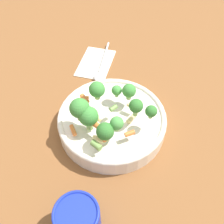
{
  "coord_description": "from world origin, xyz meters",
  "views": [
    {
      "loc": [
        -0.33,
        0.24,
        0.55
      ],
      "look_at": [
        0.0,
        0.0,
        0.06
      ],
      "focal_mm": 42.0,
      "sensor_mm": 36.0,
      "label": 1
    }
  ],
  "objects": [
    {
      "name": "ground_plane",
      "position": [
        0.0,
        0.0,
        0.0
      ],
      "size": [
        3.0,
        3.0,
        0.0
      ],
      "primitive_type": "plane",
      "color": "brown"
    },
    {
      "name": "bowl",
      "position": [
        0.0,
        0.0,
        0.03
      ],
      "size": [
        0.27,
        0.27,
        0.05
      ],
      "color": "silver",
      "rests_on": "ground_plane"
    },
    {
      "name": "pasta_salad",
      "position": [
        -0.01,
        0.03,
        0.1
      ],
      "size": [
        0.17,
        0.19,
        0.08
      ],
      "color": "#8CB766",
      "rests_on": "bowl"
    },
    {
      "name": "cup",
      "position": [
        -0.16,
        0.2,
        0.04
      ],
      "size": [
        0.09,
        0.09,
        0.08
      ],
      "color": "#192DAD",
      "rests_on": "ground_plane"
    },
    {
      "name": "napkin",
      "position": [
        0.24,
        -0.11,
        0.0
      ],
      "size": [
        0.17,
        0.18,
        0.01
      ],
      "color": "white",
      "rests_on": "ground_plane"
    },
    {
      "name": "spoon",
      "position": [
        0.2,
        -0.11,
        0.01
      ],
      "size": [
        0.14,
        0.15,
        0.01
      ],
      "rotation": [
        0.0,
        0.0,
        8.61
      ],
      "color": "silver",
      "rests_on": "napkin"
    }
  ]
}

